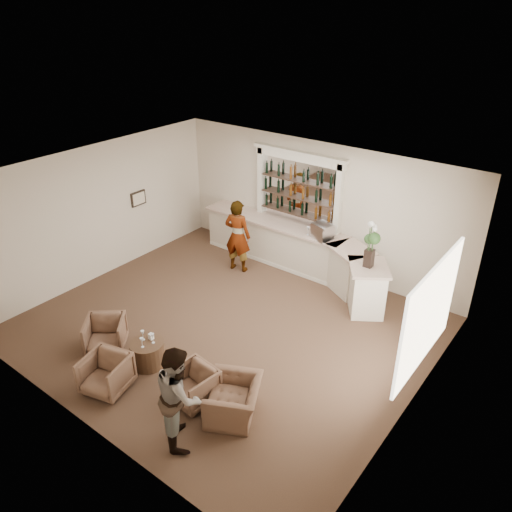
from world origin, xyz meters
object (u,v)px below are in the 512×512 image
Objects in this scene: sommelier at (238,236)px; guest at (179,395)px; bar_counter at (298,251)px; armchair_center at (106,374)px; armchair_left at (106,334)px; armchair_right at (193,386)px; espresso_machine at (322,231)px; armchair_far at (234,400)px; flower_vase at (371,241)px; cocktail_table at (148,353)px.

guest is at bearing 107.85° from sommelier.
bar_counter is 7.39× the size of armchair_center.
guest is 2.96m from armchair_left.
sommelier is 2.58× the size of armchair_right.
espresso_machine is (1.98, 4.94, 0.99)m from armchair_left.
bar_counter is 5.77× the size of armchair_far.
flower_vase reaches higher than sommelier.
armchair_left is at bearing -169.97° from cocktail_table.
guest is at bearing -54.94° from armchair_left.
espresso_machine is at bearing 101.82° from armchair_right.
sommelier is (-1.01, 3.97, 0.70)m from cocktail_table.
bar_counter reaches higher than armchair_far.
guest reaches higher than bar_counter.
armchair_left is 1.22m from armchair_center.
cocktail_table is at bearing -30.91° from armchair_left.
armchair_center is at bearing -95.12° from armchair_far.
flower_vase is (3.46, 0.22, 0.79)m from sommelier.
armchair_left is at bearing -128.47° from flower_vase.
armchair_left is at bearing 77.65° from sommelier.
guest is 2.39× the size of armchair_right.
armchair_far is at bearing -37.89° from armchair_left.
cocktail_table is 1.47× the size of espresso_machine.
sommelier is 5.02m from armchair_center.
sommelier is at bearing 48.93° from armchair_left.
cocktail_table is 4.98m from espresso_machine.
armchair_left is at bearing -173.09° from armchair_right.
armchair_right is at bearing -66.72° from espresso_machine.
sommelier reaches higher than armchair_center.
sommelier is (-1.27, -0.85, 0.38)m from bar_counter.
bar_counter is 8.72× the size of cocktail_table.
armchair_right is at bearing -105.15° from armchair_far.
guest is (1.80, -0.88, 0.63)m from cocktail_table.
armchair_right is at bearing -17.41° from guest.
espresso_machine reaches higher than armchair_far.
armchair_center is at bearing -93.17° from cocktail_table.
sommelier reaches higher than armchair_left.
espresso_machine is at bearing 78.67° from cocktail_table.
armchair_right is (1.43, 0.74, -0.02)m from armchair_center.
armchair_center is 1.74× the size of espresso_machine.
sommelier reaches higher than armchair_far.
flower_vase is (2.50, 5.11, 1.39)m from armchair_center.
flower_vase is at bearing -2.70° from espresso_machine.
armchair_center is (-0.30, -5.74, -0.22)m from bar_counter.
bar_counter is 4.84m from cocktail_table.
armchair_center reaches higher than armchair_far.
armchair_far is at bearing -70.02° from guest.
flower_vase reaches higher than guest.
espresso_machine reaches higher than armchair_right.
bar_counter is at bearing -166.58° from espresso_machine.
cocktail_table is at bearing 71.90° from armchair_center.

